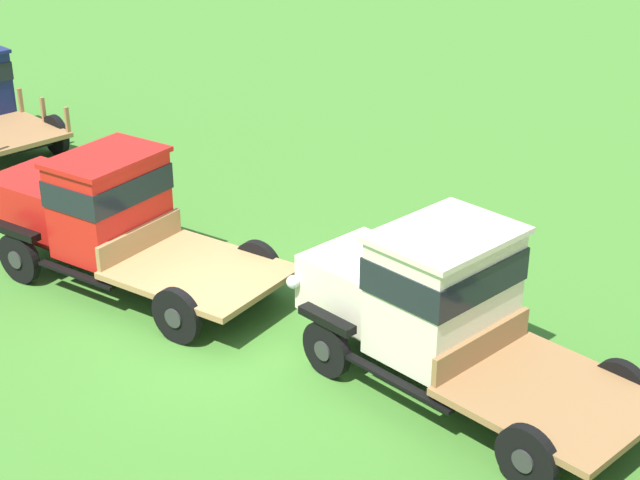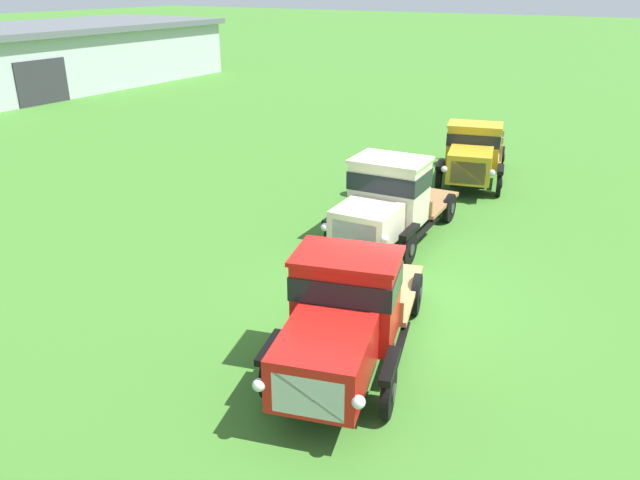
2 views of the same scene
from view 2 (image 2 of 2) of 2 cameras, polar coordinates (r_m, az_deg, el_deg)
The scene contains 6 objects.
ground_plane at distance 13.52m, azimuth 6.46°, elevation -5.92°, with size 240.00×240.00×0.00m, color #3D7528.
farm_shed at distance 44.53m, azimuth -24.32°, elevation 15.01°, with size 24.21×10.55×3.83m.
vintage_truck_second_in_line at distance 10.75m, azimuth 2.11°, elevation -6.92°, with size 5.85×3.30×2.18m.
vintage_truck_midrow_center at distance 16.18m, azimuth 6.12°, elevation 3.63°, with size 5.32×2.47×2.27m.
vintage_truck_far_side at distance 21.52m, azimuth 13.76°, elevation 7.65°, with size 5.53×3.11×2.06m.
oil_drum_beside_row at distance 20.08m, azimuth 4.15°, elevation 5.30°, with size 0.64×0.64×0.90m.
Camera 2 is at (-10.88, -4.79, 6.45)m, focal length 35.00 mm.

